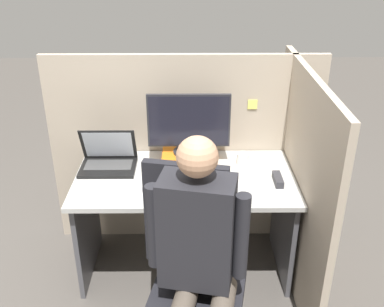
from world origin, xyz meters
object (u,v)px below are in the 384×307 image
Objects in this scene: office_chair at (192,269)px; laptop at (108,160)px; person at (200,255)px; coffee_mug at (243,159)px; paper_box at (189,157)px; monitor at (189,124)px; stapler at (278,179)px; carrot_toy at (166,187)px.

laptop is at bearing 124.45° from office_chair.
person reaches higher than coffee_mug.
paper_box is 0.24m from monitor.
paper_box is at bearing 175.62° from coffee_mug.
stapler is at bearing -26.44° from monitor.
monitor is 0.57m from laptop.
laptop is at bearing 143.77° from carrot_toy.
person is at bearing -123.90° from stapler.
laptop is 0.48m from carrot_toy.
paper_box is at bearing -90.00° from monitor.
monitor is 0.45m from carrot_toy.
person is (0.05, -1.00, -0.23)m from monitor.
person is 1.02m from coffee_mug.
paper_box is 4.33× the size of coffee_mug.
laptop is at bearing -173.26° from paper_box.
monitor is at bearing 90.84° from office_chair.
office_chair is at bearing -89.16° from paper_box.
office_chair is (0.01, -0.84, -0.21)m from paper_box.
monitor is 0.40× the size of person.
office_chair reaches higher than coffee_mug.
monitor reaches higher than coffee_mug.
carrot_toy is 0.68m from person.
monitor is 0.42m from coffee_mug.
laptop is 1.08m from stapler.
person is (0.03, -0.17, 0.22)m from office_chair.
person is (0.05, -1.00, 0.01)m from paper_box.
stapler is (1.06, -0.20, -0.03)m from laptop.
coffee_mug is at bearing 32.96° from carrot_toy.
stapler is (0.54, -0.27, -0.26)m from monitor.
carrot_toy is (-0.14, -0.35, -0.26)m from monitor.
paper_box is 0.52m from laptop.
office_chair is (0.15, -0.49, -0.19)m from carrot_toy.
person is at bearing -87.35° from paper_box.
carrot_toy is (-0.14, -0.34, -0.02)m from paper_box.
paper_box is 0.35m from coffee_mug.
laptop is at bearing 169.07° from stapler.
monitor is (0.00, 0.00, 0.24)m from paper_box.
monitor is 0.49× the size of office_chair.
coffee_mug is (0.30, 0.97, -0.01)m from person.
coffee_mug is (0.87, 0.03, -0.01)m from laptop.
person is at bearing -107.35° from coffee_mug.
person reaches higher than laptop.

